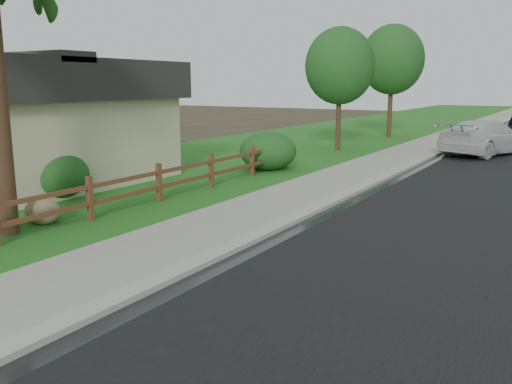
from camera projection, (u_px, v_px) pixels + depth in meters
The scene contains 12 objects.
curb at pixel (483, 132), 35.61m from camera, with size 0.40×90.00×0.12m, color #9B978C.
wet_gutter at pixel (489, 132), 35.44m from camera, with size 0.50×90.00×0.00m, color black.
sidewalk at pixel (463, 131), 36.28m from camera, with size 2.20×90.00×0.10m, color gray.
grass_strip at pixel (434, 130), 37.24m from camera, with size 1.60×90.00×0.06m, color #285919.
lawn_near at pixel (362, 127), 39.88m from camera, with size 9.00×90.00×0.04m, color #285919.
ranch_fence at pixel (127, 188), 13.53m from camera, with size 0.12×16.92×1.10m.
white_suv at pixel (486, 137), 24.36m from camera, with size 2.17×5.35×1.55m, color silver.
boulder at pixel (43, 211), 12.42m from camera, with size 0.94×0.70×0.63m, color brown.
shrub_b at pixel (54, 175), 15.09m from camera, with size 1.94×1.94×1.36m, color #174219.
shrub_d at pixel (268, 151), 20.04m from camera, with size 2.12×2.12×1.44m, color #174219.
tree_near_left at pixel (340, 66), 25.29m from camera, with size 3.26×3.26×5.78m.
tree_mid_left at pixel (392, 60), 31.44m from camera, with size 3.67×3.67×6.55m.
Camera 1 is at (6.03, -3.30, 3.20)m, focal length 38.00 mm.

